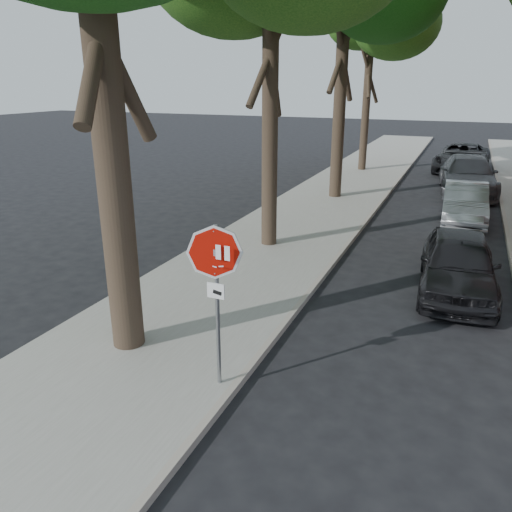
{
  "coord_description": "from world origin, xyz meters",
  "views": [
    {
      "loc": [
        2.47,
        -6.05,
        4.66
      ],
      "look_at": [
        -0.39,
        0.75,
        2.05
      ],
      "focal_mm": 35.0,
      "sensor_mm": 36.0,
      "label": 1
    }
  ],
  "objects": [
    {
      "name": "car_c",
      "position": [
        2.6,
        17.25,
        0.78
      ],
      "size": [
        2.67,
        5.58,
        1.57
      ],
      "primitive_type": "imported",
      "rotation": [
        0.0,
        0.0,
        0.09
      ],
      "color": "#48494D",
      "rests_on": "ground"
    },
    {
      "name": "stop_sign",
      "position": [
        -0.7,
        -0.03,
        1.95
      ],
      "size": [
        0.76,
        0.34,
        2.61
      ],
      "color": "gray",
      "rests_on": "sidewalk_left"
    },
    {
      "name": "sidewalk_left",
      "position": [
        -2.5,
        12.0,
        0.06
      ],
      "size": [
        4.0,
        55.0,
        0.12
      ],
      "primitive_type": "cube",
      "color": "gray",
      "rests_on": "ground"
    },
    {
      "name": "curb_right",
      "position": [
        3.95,
        12.0,
        0.07
      ],
      "size": [
        0.12,
        55.0,
        0.13
      ],
      "primitive_type": "cube",
      "color": "#9E9384",
      "rests_on": "ground"
    },
    {
      "name": "car_d",
      "position": [
        2.22,
        22.93,
        0.74
      ],
      "size": [
        2.93,
        5.54,
        1.49
      ],
      "primitive_type": "imported",
      "rotation": [
        0.0,
        0.0,
        -0.09
      ],
      "color": "black",
      "rests_on": "ground"
    },
    {
      "name": "tree_far",
      "position": [
        -2.72,
        21.11,
        7.21
      ],
      "size": [
        5.29,
        4.91,
        9.33
      ],
      "color": "black",
      "rests_on": "sidewalk_left"
    },
    {
      "name": "car_a",
      "position": [
        2.6,
        5.59,
        0.7
      ],
      "size": [
        1.88,
        4.19,
        1.4
      ],
      "primitive_type": "imported",
      "rotation": [
        0.0,
        0.0,
        0.06
      ],
      "color": "black",
      "rests_on": "ground"
    },
    {
      "name": "curb_left",
      "position": [
        -0.45,
        12.0,
        0.07
      ],
      "size": [
        0.12,
        55.0,
        0.13
      ],
      "primitive_type": "cube",
      "color": "#9E9384",
      "rests_on": "ground"
    },
    {
      "name": "ground",
      "position": [
        0.0,
        0.0,
        0.0
      ],
      "size": [
        120.0,
        120.0,
        0.0
      ],
      "primitive_type": "plane",
      "color": "black",
      "rests_on": "ground"
    },
    {
      "name": "car_b",
      "position": [
        2.6,
        12.25,
        0.66
      ],
      "size": [
        1.54,
        4.06,
        1.32
      ],
      "primitive_type": "imported",
      "rotation": [
        0.0,
        0.0,
        0.04
      ],
      "color": "#AAADB3",
      "rests_on": "ground"
    }
  ]
}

